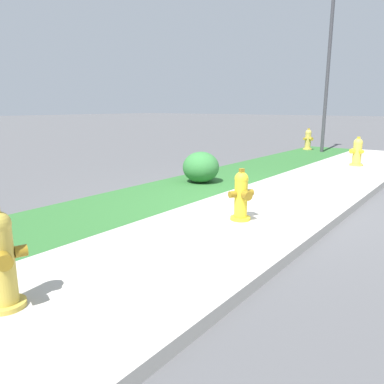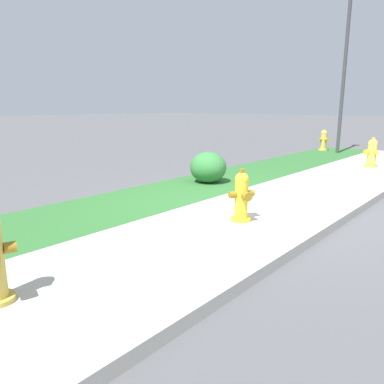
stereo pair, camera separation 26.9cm
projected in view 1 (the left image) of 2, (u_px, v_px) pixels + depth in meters
The scene contains 10 objects.
ground_plane at pixel (270, 205), 5.87m from camera, with size 120.00×120.00×0.00m, color #515154.
sidewalk_pavement at pixel (270, 204), 5.87m from camera, with size 18.00×2.01×0.01m, color #BCB7AD.
grass_verge at pixel (179, 189), 6.96m from camera, with size 18.00×1.69×0.01m, color #2D662D.
street_curb at pixel (341, 212), 5.22m from camera, with size 18.00×0.16×0.12m, color #BCB7AD.
fire_hydrant_far_end at pixel (2, 260), 2.77m from camera, with size 0.37×0.34×0.81m.
fire_hydrant_by_grass_verge at pixel (357, 152), 9.60m from camera, with size 0.37×0.37×0.75m.
fire_hydrant_near_corner at pixel (241, 196), 4.98m from camera, with size 0.36×0.33×0.71m.
fire_hydrant_mid_block at pixel (308, 139), 13.22m from camera, with size 0.38×0.37×0.75m.
street_lamp at pixel (330, 47), 11.91m from camera, with size 0.32×0.32×5.13m.
shrub_bush_near_lamp at pixel (201, 167), 7.52m from camera, with size 0.73×0.73×0.62m.
Camera 1 is at (-5.26, -2.47, 1.50)m, focal length 35.00 mm.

